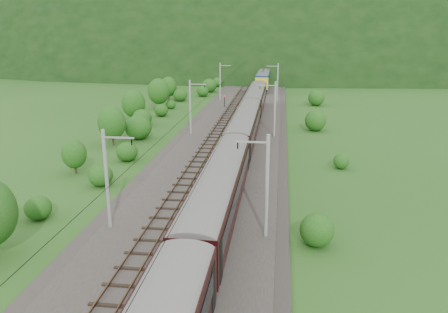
# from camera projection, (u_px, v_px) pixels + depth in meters

# --- Properties ---
(ground) EXTENTS (600.00, 600.00, 0.00)m
(ground) POSITION_uv_depth(u_px,v_px,m) (186.00, 235.00, 34.31)
(ground) COLOR #235019
(ground) RESTS_ON ground
(railbed) EXTENTS (14.00, 220.00, 0.30)m
(railbed) POSITION_uv_depth(u_px,v_px,m) (207.00, 188.00, 43.77)
(railbed) COLOR #38332D
(railbed) RESTS_ON ground
(track_left) EXTENTS (2.40, 220.00, 0.27)m
(track_left) POSITION_uv_depth(u_px,v_px,m) (184.00, 185.00, 44.01)
(track_left) COLOR #523723
(track_left) RESTS_ON railbed
(track_right) EXTENTS (2.40, 220.00, 0.27)m
(track_right) POSITION_uv_depth(u_px,v_px,m) (231.00, 187.00, 43.41)
(track_right) COLOR #523723
(track_right) RESTS_ON railbed
(catenary_left) EXTENTS (2.54, 192.28, 8.00)m
(catenary_left) POSITION_uv_depth(u_px,v_px,m) (191.00, 106.00, 64.20)
(catenary_left) COLOR gray
(catenary_left) RESTS_ON railbed
(catenary_right) EXTENTS (2.54, 192.28, 8.00)m
(catenary_right) POSITION_uv_depth(u_px,v_px,m) (274.00, 108.00, 62.68)
(catenary_right) COLOR gray
(catenary_right) RESTS_ON railbed
(overhead_wires) EXTENTS (4.83, 198.00, 0.03)m
(overhead_wires) POSITION_uv_depth(u_px,v_px,m) (207.00, 120.00, 41.79)
(overhead_wires) COLOR black
(overhead_wires) RESTS_ON ground
(mountain_main) EXTENTS (504.00, 360.00, 244.00)m
(mountain_main) POSITION_uv_depth(u_px,v_px,m) (271.00, 52.00, 281.41)
(mountain_main) COLOR black
(mountain_main) RESTS_ON ground
(mountain_ridge) EXTENTS (336.00, 280.00, 132.00)m
(mountain_ridge) POSITION_uv_depth(u_px,v_px,m) (116.00, 48.00, 334.30)
(mountain_ridge) COLOR black
(mountain_ridge) RESTS_ON ground
(train) EXTENTS (3.13, 148.86, 5.46)m
(train) POSITION_uv_depth(u_px,v_px,m) (235.00, 146.00, 45.82)
(train) COLOR black
(train) RESTS_ON ground
(hazard_post_near) EXTENTS (0.17, 0.17, 1.55)m
(hazard_post_near) POSITION_uv_depth(u_px,v_px,m) (238.00, 111.00, 79.30)
(hazard_post_near) COLOR red
(hazard_post_near) RESTS_ON railbed
(hazard_post_far) EXTENTS (0.15, 0.15, 1.41)m
(hazard_post_far) POSITION_uv_depth(u_px,v_px,m) (235.00, 125.00, 67.83)
(hazard_post_far) COLOR red
(hazard_post_far) RESTS_ON railbed
(signal) EXTENTS (0.24, 0.24, 2.20)m
(signal) POSITION_uv_depth(u_px,v_px,m) (225.00, 100.00, 87.05)
(signal) COLOR black
(signal) RESTS_ON railbed
(vegetation_left) EXTENTS (10.69, 147.57, 6.34)m
(vegetation_left) POSITION_uv_depth(u_px,v_px,m) (105.00, 135.00, 54.85)
(vegetation_left) COLOR #185316
(vegetation_left) RESTS_ON ground
(vegetation_right) EXTENTS (7.20, 105.53, 2.98)m
(vegetation_right) POSITION_uv_depth(u_px,v_px,m) (338.00, 175.00, 43.78)
(vegetation_right) COLOR #185316
(vegetation_right) RESTS_ON ground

